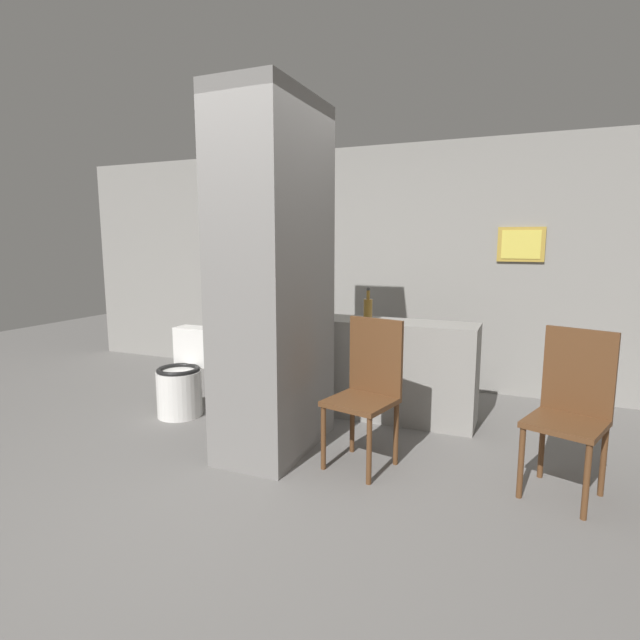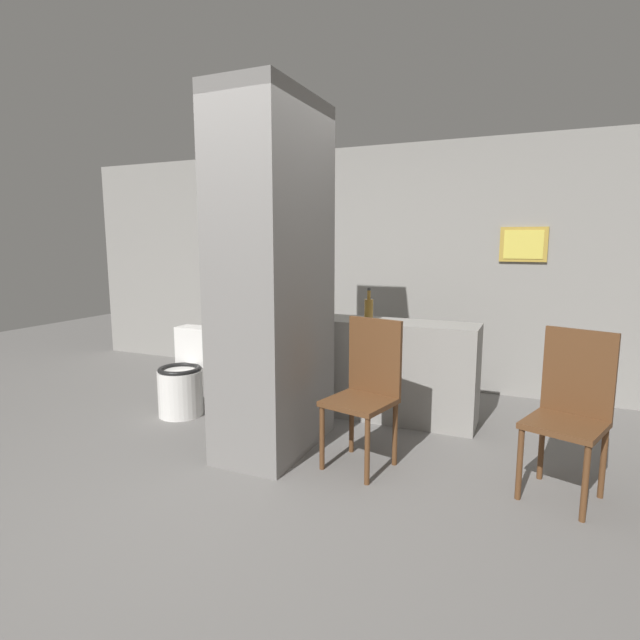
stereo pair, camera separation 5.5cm
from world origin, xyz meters
TOP-DOWN VIEW (x-y plane):
  - ground_plane at (0.00, 0.00)m, footprint 14.00×14.00m
  - wall_back at (-0.00, 2.63)m, footprint 8.00×0.09m
  - pillar_center at (-0.14, 0.51)m, footprint 0.60×1.02m
  - counter_shelf at (0.54, 1.48)m, footprint 1.40×0.44m
  - toilet at (-1.29, 0.86)m, footprint 0.40×0.56m
  - chair_near_pillar at (0.59, 0.50)m, footprint 0.51×0.51m
  - chair_by_doorway at (1.88, 0.59)m, footprint 0.54×0.54m
  - bicycle at (-0.56, 1.37)m, footprint 1.55×0.42m
  - bottle_tall at (0.27, 1.51)m, footprint 0.08×0.08m

SIDE VIEW (x-z plane):
  - ground_plane at x=0.00m, z-range 0.00..0.00m
  - toilet at x=-1.29m, z-range -0.06..0.71m
  - bicycle at x=-0.56m, z-range -0.01..0.67m
  - counter_shelf at x=0.54m, z-range 0.00..0.88m
  - chair_near_pillar at x=0.59m, z-range 0.05..1.09m
  - chair_by_doorway at x=1.88m, z-range 0.05..1.09m
  - bottle_tall at x=0.27m, z-range 0.84..1.13m
  - pillar_center at x=-0.14m, z-range 0.00..2.60m
  - wall_back at x=0.00m, z-range 0.00..2.60m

